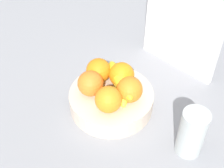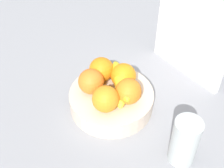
# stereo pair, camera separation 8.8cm
# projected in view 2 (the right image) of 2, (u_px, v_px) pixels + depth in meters

# --- Properties ---
(ground_plane) EXTENTS (1.80, 1.40, 0.03)m
(ground_plane) POSITION_uv_depth(u_px,v_px,m) (119.00, 105.00, 0.98)
(ground_plane) COLOR gray
(fruit_bowl) EXTENTS (0.25, 0.25, 0.06)m
(fruit_bowl) POSITION_uv_depth(u_px,v_px,m) (112.00, 100.00, 0.93)
(fruit_bowl) COLOR beige
(fruit_bowl) RESTS_ON ground_plane
(orange_front_left) EXTENTS (0.08, 0.08, 0.08)m
(orange_front_left) POSITION_uv_depth(u_px,v_px,m) (91.00, 81.00, 0.90)
(orange_front_left) COLOR orange
(orange_front_left) RESTS_ON fruit_bowl
(orange_front_right) EXTENTS (0.08, 0.08, 0.08)m
(orange_front_right) POSITION_uv_depth(u_px,v_px,m) (106.00, 99.00, 0.85)
(orange_front_right) COLOR orange
(orange_front_right) RESTS_ON fruit_bowl
(orange_center) EXTENTS (0.08, 0.08, 0.08)m
(orange_center) POSITION_uv_depth(u_px,v_px,m) (128.00, 91.00, 0.87)
(orange_center) COLOR orange
(orange_center) RESTS_ON fruit_bowl
(orange_back_left) EXTENTS (0.08, 0.08, 0.08)m
(orange_back_left) POSITION_uv_depth(u_px,v_px,m) (123.00, 76.00, 0.92)
(orange_back_left) COLOR orange
(orange_back_left) RESTS_ON fruit_bowl
(orange_back_right) EXTENTS (0.08, 0.08, 0.08)m
(orange_back_right) POSITION_uv_depth(u_px,v_px,m) (101.00, 69.00, 0.94)
(orange_back_right) COLOR orange
(orange_back_right) RESTS_ON fruit_bowl
(banana_bunch) EXTENTS (0.17, 0.14, 0.06)m
(banana_bunch) POSITION_uv_depth(u_px,v_px,m) (121.00, 84.00, 0.90)
(banana_bunch) COLOR yellow
(banana_bunch) RESTS_ON fruit_bowl
(cutting_board) EXTENTS (0.28, 0.03, 0.36)m
(cutting_board) POSITION_uv_depth(u_px,v_px,m) (193.00, 27.00, 0.95)
(cutting_board) COLOR white
(cutting_board) RESTS_ON ground_plane
(thermos_tumbler) EXTENTS (0.07, 0.07, 0.14)m
(thermos_tumbler) POSITION_uv_depth(u_px,v_px,m) (185.00, 141.00, 0.77)
(thermos_tumbler) COLOR #B6BFBD
(thermos_tumbler) RESTS_ON ground_plane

